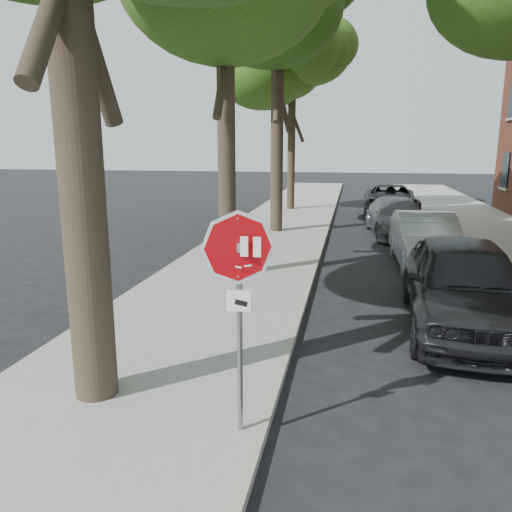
{
  "coord_description": "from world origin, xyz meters",
  "views": [
    {
      "loc": [
        0.48,
        -5.18,
        3.4
      ],
      "look_at": [
        -0.66,
        0.78,
        2.05
      ],
      "focal_mm": 35.0,
      "sensor_mm": 36.0,
      "label": 1
    }
  ],
  "objects_px": {
    "car_a": "(464,284)",
    "car_b": "(426,240)",
    "car_c": "(397,217)",
    "car_d": "(391,201)",
    "tree_mid_b": "(278,15)",
    "stop_sign": "(239,281)",
    "tree_far": "(292,67)"
  },
  "relations": [
    {
      "from": "stop_sign",
      "to": "tree_far",
      "type": "height_order",
      "value": "tree_far"
    },
    {
      "from": "car_d",
      "to": "car_c",
      "type": "bearing_deg",
      "value": -90.28
    },
    {
      "from": "tree_far",
      "to": "car_a",
      "type": "distance_m",
      "value": 18.68
    },
    {
      "from": "tree_far",
      "to": "car_d",
      "type": "xyz_separation_m",
      "value": [
        5.06,
        -1.15,
        -6.46
      ]
    },
    {
      "from": "car_a",
      "to": "tree_far",
      "type": "bearing_deg",
      "value": 110.87
    },
    {
      "from": "car_a",
      "to": "car_b",
      "type": "bearing_deg",
      "value": 93.23
    },
    {
      "from": "car_c",
      "to": "car_d",
      "type": "relative_size",
      "value": 0.89
    },
    {
      "from": "stop_sign",
      "to": "car_c",
      "type": "relative_size",
      "value": 0.54
    },
    {
      "from": "stop_sign",
      "to": "car_d",
      "type": "height_order",
      "value": "stop_sign"
    },
    {
      "from": "car_b",
      "to": "car_d",
      "type": "distance_m",
      "value": 10.47
    },
    {
      "from": "tree_far",
      "to": "car_c",
      "type": "distance_m",
      "value": 10.5
    },
    {
      "from": "stop_sign",
      "to": "tree_far",
      "type": "bearing_deg",
      "value": 95.46
    },
    {
      "from": "car_a",
      "to": "car_b",
      "type": "xyz_separation_m",
      "value": [
        0.0,
        5.11,
        -0.11
      ]
    },
    {
      "from": "tree_mid_b",
      "to": "stop_sign",
      "type": "bearing_deg",
      "value": -83.05
    },
    {
      "from": "tree_far",
      "to": "tree_mid_b",
      "type": "bearing_deg",
      "value": -87.56
    },
    {
      "from": "tree_mid_b",
      "to": "tree_far",
      "type": "height_order",
      "value": "tree_mid_b"
    },
    {
      "from": "stop_sign",
      "to": "tree_far",
      "type": "relative_size",
      "value": 0.28
    },
    {
      "from": "car_a",
      "to": "car_b",
      "type": "height_order",
      "value": "car_a"
    },
    {
      "from": "stop_sign",
      "to": "car_c",
      "type": "height_order",
      "value": "stop_sign"
    },
    {
      "from": "car_c",
      "to": "car_d",
      "type": "xyz_separation_m",
      "value": [
        0.14,
        5.45,
        0.05
      ]
    },
    {
      "from": "tree_mid_b",
      "to": "car_b",
      "type": "height_order",
      "value": "tree_mid_b"
    },
    {
      "from": "tree_far",
      "to": "car_a",
      "type": "height_order",
      "value": "tree_far"
    },
    {
      "from": "tree_mid_b",
      "to": "car_a",
      "type": "relative_size",
      "value": 2.05
    },
    {
      "from": "tree_mid_b",
      "to": "car_c",
      "type": "bearing_deg",
      "value": 4.72
    },
    {
      "from": "stop_sign",
      "to": "tree_mid_b",
      "type": "distance_m",
      "value": 15.48
    },
    {
      "from": "car_b",
      "to": "car_c",
      "type": "height_order",
      "value": "car_b"
    },
    {
      "from": "tree_far",
      "to": "car_d",
      "type": "relative_size",
      "value": 1.71
    },
    {
      "from": "car_a",
      "to": "car_d",
      "type": "xyz_separation_m",
      "value": [
        -0.26,
        15.58,
        -0.1
      ]
    },
    {
      "from": "tree_far",
      "to": "car_a",
      "type": "relative_size",
      "value": 1.85
    },
    {
      "from": "tree_far",
      "to": "car_b",
      "type": "bearing_deg",
      "value": -65.4
    },
    {
      "from": "tree_mid_b",
      "to": "car_d",
      "type": "bearing_deg",
      "value": 50.76
    },
    {
      "from": "tree_mid_b",
      "to": "car_a",
      "type": "distance_m",
      "value": 13.08
    }
  ]
}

